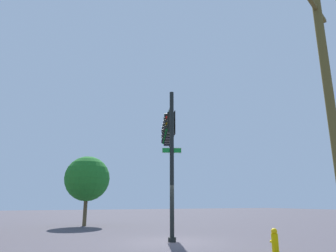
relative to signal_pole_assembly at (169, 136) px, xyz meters
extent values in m
plane|color=#47434B|center=(-1.83, 0.67, -5.29)|extent=(120.00, 120.00, 0.00)
cylinder|color=black|center=(-1.83, 0.67, -1.73)|extent=(0.20, 0.20, 7.12)
cylinder|color=black|center=(-1.83, 0.67, -5.19)|extent=(0.36, 0.36, 0.20)
cylinder|color=black|center=(0.29, -0.14, 1.16)|extent=(4.29, 1.74, 0.14)
cylinder|color=black|center=(-0.87, 0.30, 0.66)|extent=(1.97, 0.81, 1.07)
cube|color=black|center=(-1.18, 0.42, 0.41)|extent=(0.42, 0.45, 1.10)
cube|color=black|center=(-1.24, 0.23, 0.41)|extent=(0.43, 0.18, 1.22)
sphere|color=#FF2018|center=(-1.11, 0.61, 0.75)|extent=(0.22, 0.22, 0.22)
cylinder|color=black|center=(-1.09, 0.66, 0.80)|extent=(0.26, 0.21, 0.23)
sphere|color=#855607|center=(-1.11, 0.61, 0.41)|extent=(0.22, 0.22, 0.22)
cylinder|color=black|center=(-1.09, 0.66, 0.46)|extent=(0.26, 0.21, 0.23)
sphere|color=#0B621E|center=(-1.11, 0.61, 0.07)|extent=(0.22, 0.22, 0.22)
cylinder|color=black|center=(-1.09, 0.66, 0.12)|extent=(0.26, 0.21, 0.23)
cube|color=black|center=(-0.52, 0.17, 0.41)|extent=(0.43, 0.45, 1.10)
cube|color=black|center=(-0.60, -0.02, 0.41)|extent=(0.42, 0.20, 1.22)
sphere|color=#FF2018|center=(-0.45, 0.35, 0.75)|extent=(0.22, 0.22, 0.22)
cylinder|color=black|center=(-0.43, 0.41, 0.80)|extent=(0.27, 0.22, 0.23)
sphere|color=#855607|center=(-0.45, 0.35, 0.41)|extent=(0.22, 0.22, 0.22)
cylinder|color=black|center=(-0.43, 0.41, 0.46)|extent=(0.27, 0.22, 0.23)
sphere|color=#0B621E|center=(-0.45, 0.35, 0.07)|extent=(0.22, 0.22, 0.22)
cylinder|color=black|center=(-0.43, 0.41, 0.12)|extent=(0.27, 0.22, 0.23)
cube|color=black|center=(0.13, -0.08, 0.41)|extent=(0.44, 0.46, 1.10)
cube|color=black|center=(0.05, -0.26, 0.41)|extent=(0.42, 0.21, 1.22)
sphere|color=#FF2018|center=(0.21, 0.10, 0.75)|extent=(0.22, 0.22, 0.22)
cylinder|color=black|center=(0.23, 0.16, 0.80)|extent=(0.27, 0.22, 0.23)
sphere|color=#855607|center=(0.21, 0.10, 0.41)|extent=(0.22, 0.22, 0.22)
cylinder|color=black|center=(0.23, 0.16, 0.46)|extent=(0.27, 0.22, 0.23)
sphere|color=#0B621E|center=(0.21, 0.10, 0.07)|extent=(0.22, 0.22, 0.22)
cylinder|color=black|center=(0.23, 0.16, 0.12)|extent=(0.27, 0.22, 0.23)
cube|color=black|center=(0.78, -0.33, 0.41)|extent=(0.43, 0.45, 1.10)
cube|color=black|center=(0.71, -0.51, 0.41)|extent=(0.42, 0.20, 1.22)
sphere|color=#FF2018|center=(0.85, -0.14, 0.75)|extent=(0.22, 0.22, 0.22)
cylinder|color=black|center=(0.88, -0.09, 0.80)|extent=(0.27, 0.22, 0.23)
sphere|color=#855607|center=(0.85, -0.14, 0.41)|extent=(0.22, 0.22, 0.22)
cylinder|color=black|center=(0.88, -0.09, 0.46)|extent=(0.27, 0.22, 0.23)
sphere|color=#0B621E|center=(0.85, -0.14, 0.07)|extent=(0.22, 0.22, 0.22)
cylinder|color=black|center=(0.88, -0.09, 0.12)|extent=(0.27, 0.22, 0.23)
cube|color=black|center=(1.43, -0.58, 0.41)|extent=(0.43, 0.45, 1.10)
cube|color=black|center=(1.36, -0.76, 0.41)|extent=(0.42, 0.20, 1.22)
sphere|color=#FF2018|center=(1.51, -0.39, 0.75)|extent=(0.22, 0.22, 0.22)
cylinder|color=black|center=(1.53, -0.34, 0.80)|extent=(0.27, 0.22, 0.23)
sphere|color=#855607|center=(1.51, -0.39, 0.41)|extent=(0.22, 0.22, 0.22)
cylinder|color=black|center=(1.53, -0.34, 0.46)|extent=(0.27, 0.22, 0.23)
sphere|color=#0B621E|center=(1.51, -0.39, 0.07)|extent=(0.22, 0.22, 0.22)
cylinder|color=black|center=(1.53, -0.34, 0.12)|extent=(0.27, 0.22, 0.23)
cube|color=black|center=(2.08, -0.82, 0.41)|extent=(0.42, 0.44, 1.10)
cube|color=black|center=(2.02, -1.01, 0.41)|extent=(0.43, 0.17, 1.22)
sphere|color=#FF2018|center=(2.14, -0.63, 0.75)|extent=(0.22, 0.22, 0.22)
cylinder|color=black|center=(2.16, -0.58, 0.80)|extent=(0.26, 0.20, 0.23)
sphere|color=#855607|center=(2.14, -0.63, 0.41)|extent=(0.22, 0.22, 0.22)
cylinder|color=black|center=(2.16, -0.58, 0.46)|extent=(0.26, 0.20, 0.23)
sphere|color=#0B621E|center=(2.14, -0.63, 0.07)|extent=(0.22, 0.22, 0.22)
cylinder|color=black|center=(2.16, -0.58, 0.12)|extent=(0.26, 0.20, 0.23)
cube|color=white|center=(0.50, -0.22, 1.46)|extent=(0.89, 0.35, 0.26)
cube|color=#126627|center=(0.50, -0.22, 1.46)|extent=(0.85, 0.35, 0.22)
cube|color=white|center=(-1.83, 0.67, -1.14)|extent=(0.35, 0.89, 0.26)
cube|color=#117D27|center=(-1.83, 0.67, -1.14)|extent=(0.35, 0.85, 0.22)
cylinder|color=brown|center=(-8.70, -1.62, -0.93)|extent=(0.28, 0.28, 8.73)
cube|color=brown|center=(-8.70, -1.62, 2.84)|extent=(0.83, 1.70, 0.12)
cylinder|color=#DABA01|center=(-5.98, -1.43, -4.96)|extent=(0.24, 0.24, 0.65)
sphere|color=yellow|center=(-5.98, -1.43, -4.57)|extent=(0.22, 0.22, 0.22)
cylinder|color=yellow|center=(-5.83, -1.43, -4.93)|extent=(0.12, 0.10, 0.10)
cylinder|color=brown|center=(9.14, 2.72, -4.27)|extent=(0.28, 0.28, 2.04)
sphere|color=#1E6D23|center=(9.14, 2.72, -1.79)|extent=(3.41, 3.41, 3.41)
camera|label=1|loc=(-14.75, 6.76, -3.54)|focal=32.08mm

